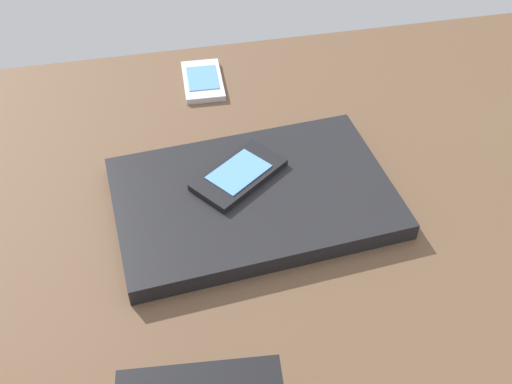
% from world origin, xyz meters
% --- Properties ---
extents(desk_surface, '(1.20, 0.80, 0.03)m').
position_xyz_m(desk_surface, '(0.00, 0.00, 0.01)').
color(desk_surface, brown).
rests_on(desk_surface, ground).
extents(laptop_closed, '(0.35, 0.25, 0.02)m').
position_xyz_m(laptop_closed, '(0.00, 0.02, 0.04)').
color(laptop_closed, black).
rests_on(laptop_closed, desk_surface).
extents(cell_phone_on_laptop, '(0.13, 0.12, 0.01)m').
position_xyz_m(cell_phone_on_laptop, '(-0.01, 0.05, 0.06)').
color(cell_phone_on_laptop, black).
rests_on(cell_phone_on_laptop, laptop_closed).
extents(cell_phone_on_desk, '(0.06, 0.11, 0.01)m').
position_xyz_m(cell_phone_on_desk, '(-0.02, 0.29, 0.03)').
color(cell_phone_on_desk, silver).
rests_on(cell_phone_on_desk, desk_surface).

